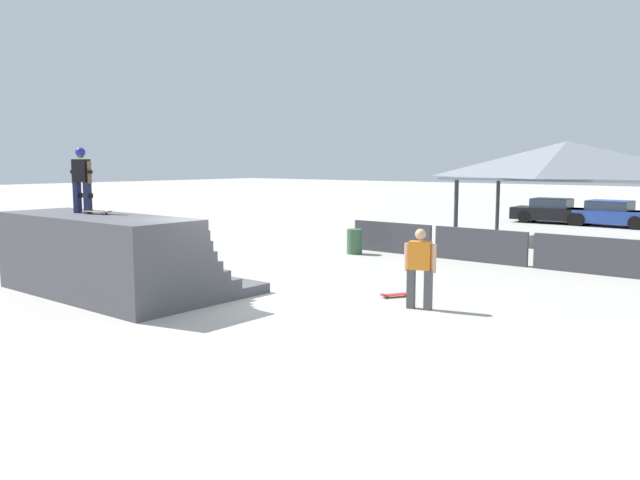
{
  "coord_description": "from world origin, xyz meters",
  "views": [
    {
      "loc": [
        10.17,
        -9.21,
        3.1
      ],
      "look_at": [
        -0.27,
        3.63,
        1.04
      ],
      "focal_mm": 35.0,
      "sensor_mm": 36.0,
      "label": 1
    }
  ],
  "objects_px": {
    "skater_on_deck": "(81,176)",
    "trash_bin": "(354,241)",
    "skateboard_on_ground": "(396,295)",
    "parked_car_black": "(553,211)",
    "parked_car_blue": "(611,214)",
    "skateboard_on_deck": "(98,212)",
    "bystander_walking": "(420,265)"
  },
  "relations": [
    {
      "from": "skater_on_deck",
      "to": "trash_bin",
      "type": "bearing_deg",
      "value": 66.72
    },
    {
      "from": "skateboard_on_ground",
      "to": "parked_car_black",
      "type": "distance_m",
      "value": 20.55
    },
    {
      "from": "skateboard_on_ground",
      "to": "parked_car_blue",
      "type": "height_order",
      "value": "parked_car_blue"
    },
    {
      "from": "trash_bin",
      "to": "parked_car_black",
      "type": "xyz_separation_m",
      "value": [
        1.51,
        15.29,
        0.18
      ]
    },
    {
      "from": "trash_bin",
      "to": "skateboard_on_deck",
      "type": "bearing_deg",
      "value": -95.6
    },
    {
      "from": "parked_car_blue",
      "to": "bystander_walking",
      "type": "bearing_deg",
      "value": -83.93
    },
    {
      "from": "bystander_walking",
      "to": "parked_car_blue",
      "type": "bearing_deg",
      "value": -101.47
    },
    {
      "from": "skateboard_on_ground",
      "to": "skateboard_on_deck",
      "type": "bearing_deg",
      "value": -23.76
    },
    {
      "from": "bystander_walking",
      "to": "trash_bin",
      "type": "distance_m",
      "value": 8.15
    },
    {
      "from": "skater_on_deck",
      "to": "trash_bin",
      "type": "distance_m",
      "value": 9.52
    },
    {
      "from": "bystander_walking",
      "to": "skateboard_on_ground",
      "type": "height_order",
      "value": "bystander_walking"
    },
    {
      "from": "parked_car_black",
      "to": "parked_car_blue",
      "type": "relative_size",
      "value": 0.95
    },
    {
      "from": "bystander_walking",
      "to": "parked_car_blue",
      "type": "relative_size",
      "value": 0.4
    },
    {
      "from": "skater_on_deck",
      "to": "parked_car_blue",
      "type": "bearing_deg",
      "value": 62.53
    },
    {
      "from": "skateboard_on_deck",
      "to": "parked_car_black",
      "type": "relative_size",
      "value": 0.2
    },
    {
      "from": "trash_bin",
      "to": "parked_car_black",
      "type": "relative_size",
      "value": 0.21
    },
    {
      "from": "skateboard_on_deck",
      "to": "bystander_walking",
      "type": "height_order",
      "value": "skateboard_on_deck"
    },
    {
      "from": "bystander_walking",
      "to": "parked_car_black",
      "type": "xyz_separation_m",
      "value": [
        -4.32,
        20.97,
        -0.35
      ]
    },
    {
      "from": "skater_on_deck",
      "to": "parked_car_black",
      "type": "distance_m",
      "value": 24.67
    },
    {
      "from": "skater_on_deck",
      "to": "skateboard_on_deck",
      "type": "distance_m",
      "value": 1.02
    },
    {
      "from": "skateboard_on_ground",
      "to": "parked_car_blue",
      "type": "relative_size",
      "value": 0.19
    },
    {
      "from": "skater_on_deck",
      "to": "skateboard_on_deck",
      "type": "bearing_deg",
      "value": -10.77
    },
    {
      "from": "skateboard_on_deck",
      "to": "trash_bin",
      "type": "bearing_deg",
      "value": 71.15
    },
    {
      "from": "skateboard_on_ground",
      "to": "trash_bin",
      "type": "bearing_deg",
      "value": -105.35
    },
    {
      "from": "skater_on_deck",
      "to": "skateboard_on_ground",
      "type": "relative_size",
      "value": 1.98
    },
    {
      "from": "skateboard_on_ground",
      "to": "parked_car_blue",
      "type": "distance_m",
      "value": 20.3
    },
    {
      "from": "skateboard_on_ground",
      "to": "parked_car_black",
      "type": "bearing_deg",
      "value": -140.1
    },
    {
      "from": "skateboard_on_ground",
      "to": "trash_bin",
      "type": "height_order",
      "value": "trash_bin"
    },
    {
      "from": "parked_car_black",
      "to": "parked_car_blue",
      "type": "xyz_separation_m",
      "value": [
        2.8,
        0.01,
        0.0
      ]
    },
    {
      "from": "skateboard_on_deck",
      "to": "parked_car_black",
      "type": "distance_m",
      "value": 24.52
    },
    {
      "from": "parked_car_black",
      "to": "skater_on_deck",
      "type": "bearing_deg",
      "value": -99.68
    },
    {
      "from": "parked_car_blue",
      "to": "skateboard_on_ground",
      "type": "bearing_deg",
      "value": -86.65
    }
  ]
}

